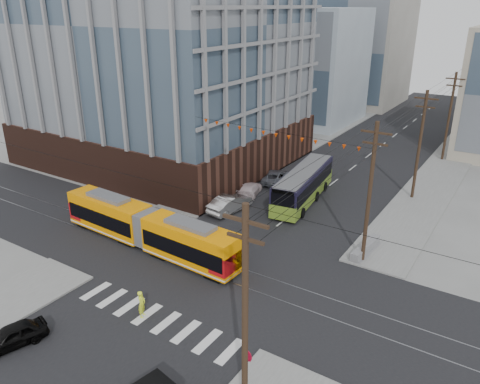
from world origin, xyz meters
name	(u,v)px	position (x,y,z in m)	size (l,w,h in m)	color
ground	(186,295)	(0.00, 0.00, 0.00)	(160.00, 160.00, 0.00)	slate
office_building	(159,42)	(-22.00, 23.00, 14.30)	(30.00, 25.00, 28.60)	#381E16
bg_bldg_nw_near	(302,66)	(-17.00, 52.00, 9.00)	(18.00, 16.00, 18.00)	#8C99A5
bg_bldg_nw_far	(361,51)	(-14.00, 72.00, 10.00)	(16.00, 18.00, 20.00)	gray
utility_pole_near	(245,316)	(8.50, -6.00, 5.50)	(0.30, 0.30, 11.00)	black
utility_pole_far	(469,99)	(8.50, 56.00, 5.50)	(0.30, 0.30, 11.00)	black
streetcar	(148,228)	(-6.93, 3.75, 1.67)	(17.38, 2.44, 3.35)	#FF8F00
city_bus	(303,185)	(-0.63, 19.41, 1.69)	(2.58, 11.92, 3.38)	black
black_sedan	(12,336)	(-5.28, -9.39, 0.66)	(1.57, 3.90, 1.33)	black
parked_car_silver	(230,204)	(-5.31, 13.17, 0.82)	(1.74, 4.99, 1.64)	#B2B2B2
parked_car_white	(250,189)	(-5.89, 17.68, 0.65)	(1.83, 4.50, 1.31)	silver
parked_car_grey	(276,177)	(-5.44, 22.44, 0.68)	(2.25, 4.89, 1.36)	#555963
pedestrian	(142,304)	(-0.91, -3.28, 0.92)	(0.67, 0.44, 1.83)	#E4FA2C
stop_sign	(247,370)	(7.85, -4.75, 1.14)	(0.69, 0.69, 2.28)	maroon
jersey_barrier	(365,249)	(8.30, 12.25, 0.43)	(0.97, 4.32, 0.86)	gray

